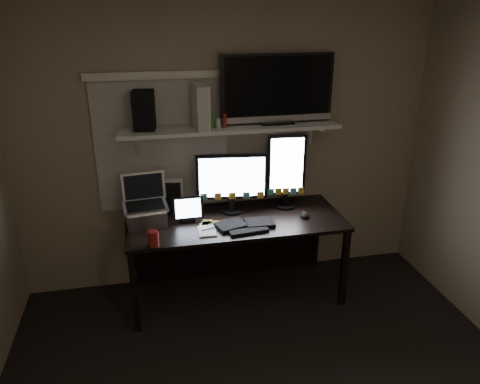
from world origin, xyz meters
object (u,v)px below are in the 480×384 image
object	(u,v)px
tv	(277,89)
game_console	(201,106)
laptop	(145,202)
speaker	(144,110)
mouse	(305,215)
cup	(153,238)
monitor_portrait	(286,171)
tablet	(188,209)
monitor_landscape	(232,183)
desk	(233,232)
keyboard	(245,224)

from	to	relation	value
tv	game_console	xyz separation A→B (m)	(-0.63, -0.03, -0.11)
tv	game_console	bearing A→B (deg)	-177.87
laptop	speaker	size ratio (longest dim) A/B	1.31
mouse	cup	xyz separation A→B (m)	(-1.26, -0.24, 0.04)
monitor_portrait	game_console	world-z (taller)	game_console
cup	speaker	distance (m)	1.00
game_console	mouse	bearing A→B (deg)	-23.37
tablet	cup	bearing A→B (deg)	-129.91
game_console	monitor_portrait	bearing A→B (deg)	-6.42
monitor_portrait	tablet	distance (m)	0.91
monitor_landscape	game_console	xyz separation A→B (m)	(-0.24, 0.02, 0.66)
cup	tablet	bearing A→B (deg)	50.71
mouse	speaker	size ratio (longest dim) A/B	0.36
cup	speaker	xyz separation A→B (m)	(0.00, 0.55, 0.84)
game_console	speaker	size ratio (longest dim) A/B	1.13
monitor_landscape	laptop	world-z (taller)	monitor_landscape
monitor_portrait	game_console	size ratio (longest dim) A/B	1.95
cup	tv	size ratio (longest dim) A/B	0.12
mouse	game_console	distance (m)	1.25
monitor_portrait	mouse	bearing A→B (deg)	-63.66
speaker	desk	bearing A→B (deg)	-2.75
desk	tv	size ratio (longest dim) A/B	1.93
monitor_landscape	game_console	distance (m)	0.70
game_console	speaker	distance (m)	0.44
cup	tv	world-z (taller)	tv
keyboard	cup	xyz separation A→B (m)	(-0.74, -0.18, 0.04)
monitor_landscape	keyboard	distance (m)	0.39
speaker	tablet	bearing A→B (deg)	-26.29
tablet	mouse	bearing A→B (deg)	-7.75
mouse	laptop	bearing A→B (deg)	-174.74
cup	keyboard	bearing A→B (deg)	13.94
desk	tv	bearing A→B (deg)	12.45
mouse	tv	size ratio (longest dim) A/B	0.12
tablet	speaker	size ratio (longest dim) A/B	0.82
monitor_landscape	cup	bearing A→B (deg)	-137.94
speaker	monitor_landscape	bearing A→B (deg)	0.50
desk	speaker	world-z (taller)	speaker
laptop	tv	world-z (taller)	tv
mouse	laptop	xyz separation A→B (m)	(-1.31, 0.14, 0.18)
mouse	cup	bearing A→B (deg)	-157.94
keyboard	speaker	distance (m)	1.21
desk	laptop	world-z (taller)	laptop
monitor_landscape	cup	distance (m)	0.87
mouse	game_console	size ratio (longest dim) A/B	0.32
keyboard	cup	distance (m)	0.76
desk	cup	size ratio (longest dim) A/B	15.55
tv	laptop	bearing A→B (deg)	-172.89
tablet	game_console	world-z (taller)	game_console
monitor_landscape	tablet	xyz separation A→B (m)	(-0.39, -0.12, -0.16)
tablet	monitor_landscape	bearing A→B (deg)	16.27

